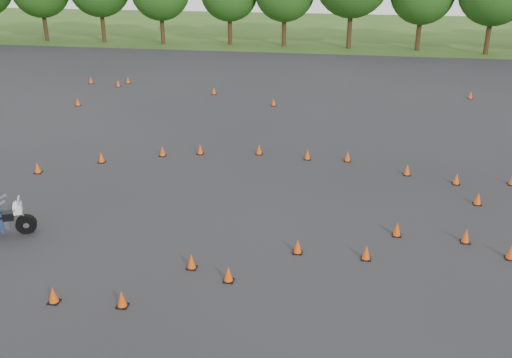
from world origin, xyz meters
The scene contains 4 objects.
ground centered at (0.00, 0.00, 0.00)m, with size 140.00×140.00×0.00m, color #2D5119.
asphalt_pad centered at (0.00, 6.00, 0.01)m, with size 62.00×62.00×0.00m, color black.
treeline centered at (2.61, 34.81, 4.70)m, with size 87.40×32.52×10.84m.
traffic_cones centered at (-0.05, 4.94, 0.23)m, with size 36.57×32.87×0.45m.
Camera 1 is at (3.16, -14.78, 9.02)m, focal length 40.00 mm.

